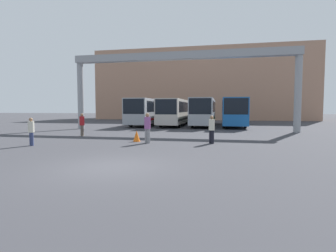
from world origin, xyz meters
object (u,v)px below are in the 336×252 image
at_px(bus_slot_0, 147,110).
at_px(bus_slot_1, 175,111).
at_px(bus_slot_2, 204,110).
at_px(bus_slot_3, 233,111).
at_px(pedestrian_mid_right, 31,131).
at_px(pedestrian_mid_left, 82,124).
at_px(pedestrian_near_center, 212,129).
at_px(pedestrian_near_left, 147,127).
at_px(traffic_cone, 137,136).

distance_m(bus_slot_0, bus_slot_1, 3.51).
height_order(bus_slot_2, bus_slot_3, bus_slot_2).
distance_m(bus_slot_2, pedestrian_mid_right, 21.31).
height_order(pedestrian_mid_left, pedestrian_near_center, pedestrian_mid_left).
height_order(bus_slot_2, pedestrian_near_center, bus_slot_2).
distance_m(bus_slot_0, bus_slot_3, 10.53).
bearing_deg(pedestrian_near_center, bus_slot_3, -54.70).
bearing_deg(bus_slot_2, pedestrian_mid_left, -120.34).
height_order(bus_slot_1, bus_slot_3, bus_slot_3).
xyz_separation_m(bus_slot_3, pedestrian_near_left, (-5.78, -16.89, -0.89)).
xyz_separation_m(bus_slot_0, traffic_cone, (3.84, -15.58, -1.51)).
xyz_separation_m(bus_slot_2, pedestrian_near_left, (-2.27, -17.18, -0.90)).
bearing_deg(bus_slot_3, bus_slot_2, 175.23).
relative_size(bus_slot_3, pedestrian_mid_right, 7.28).
bearing_deg(bus_slot_0, traffic_cone, -76.15).
relative_size(bus_slot_2, pedestrian_mid_right, 7.65).
height_order(bus_slot_1, traffic_cone, bus_slot_1).
distance_m(pedestrian_mid_right, traffic_cone, 6.05).
distance_m(bus_slot_3, pedestrian_near_center, 16.47).
bearing_deg(bus_slot_1, bus_slot_3, 3.46).
relative_size(bus_slot_0, pedestrian_mid_left, 5.86).
height_order(pedestrian_near_center, traffic_cone, pedestrian_near_center).
height_order(bus_slot_0, pedestrian_near_left, bus_slot_0).
distance_m(pedestrian_near_left, pedestrian_mid_left, 6.74).
height_order(bus_slot_0, traffic_cone, bus_slot_0).
bearing_deg(bus_slot_1, pedestrian_mid_right, -104.62).
distance_m(bus_slot_2, pedestrian_near_left, 17.36).
bearing_deg(pedestrian_near_left, bus_slot_1, -60.15).
relative_size(bus_slot_2, pedestrian_near_left, 6.66).
bearing_deg(traffic_cone, bus_slot_3, 67.74).
bearing_deg(pedestrian_mid_left, pedestrian_near_left, 51.02).
distance_m(pedestrian_near_center, traffic_cone, 4.75).
distance_m(bus_slot_0, pedestrian_mid_right, 18.63).
bearing_deg(bus_slot_0, pedestrian_mid_right, -94.35).
distance_m(pedestrian_mid_left, pedestrian_mid_right, 5.34).
relative_size(pedestrian_near_center, traffic_cone, 2.38).
bearing_deg(bus_slot_3, pedestrian_mid_right, -121.76).
bearing_deg(bus_slot_1, traffic_cone, -88.78).
relative_size(bus_slot_3, traffic_cone, 16.36).
bearing_deg(traffic_cone, pedestrian_near_center, -0.43).
height_order(bus_slot_2, traffic_cone, bus_slot_2).
height_order(bus_slot_1, pedestrian_near_center, bus_slot_1).
distance_m(bus_slot_3, pedestrian_mid_left, 18.28).
xyz_separation_m(bus_slot_0, pedestrian_near_left, (4.73, -16.19, -0.90)).
bearing_deg(traffic_cone, pedestrian_near_left, -34.24).
xyz_separation_m(bus_slot_1, bus_slot_2, (3.50, 0.72, 0.04)).
xyz_separation_m(bus_slot_0, pedestrian_mid_right, (-1.41, -18.55, -1.02)).
xyz_separation_m(bus_slot_1, traffic_cone, (0.34, -15.86, -1.48)).
relative_size(bus_slot_1, pedestrian_near_left, 5.87).
relative_size(pedestrian_mid_left, pedestrian_near_center, 1.03).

